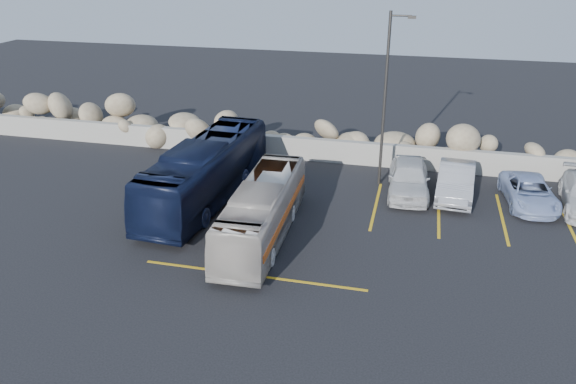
% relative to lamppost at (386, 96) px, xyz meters
% --- Properties ---
extents(ground, '(90.00, 90.00, 0.00)m').
position_rel_lamppost_xyz_m(ground, '(-2.56, -9.50, -4.30)').
color(ground, black).
rests_on(ground, ground).
extents(seawall, '(60.00, 0.40, 1.20)m').
position_rel_lamppost_xyz_m(seawall, '(-2.56, 2.50, -3.70)').
color(seawall, gray).
rests_on(seawall, ground).
extents(riprap_pile, '(54.00, 2.80, 2.60)m').
position_rel_lamppost_xyz_m(riprap_pile, '(-2.56, 3.70, -3.00)').
color(riprap_pile, '#907C5E').
rests_on(riprap_pile, ground).
extents(parking_lines, '(18.16, 9.36, 0.01)m').
position_rel_lamppost_xyz_m(parking_lines, '(2.09, -3.93, -4.29)').
color(parking_lines, gold).
rests_on(parking_lines, ground).
extents(lamppost, '(1.14, 0.18, 8.00)m').
position_rel_lamppost_xyz_m(lamppost, '(0.00, 0.00, 0.00)').
color(lamppost, '#2F2D2A').
rests_on(lamppost, ground).
extents(vintage_bus, '(2.12, 8.10, 2.24)m').
position_rel_lamppost_xyz_m(vintage_bus, '(-4.02, -6.42, -3.18)').
color(vintage_bus, '#BAB3A8').
rests_on(vintage_bus, ground).
extents(tour_coach, '(2.82, 9.94, 2.74)m').
position_rel_lamppost_xyz_m(tour_coach, '(-7.43, -3.59, -2.93)').
color(tour_coach, black).
rests_on(tour_coach, ground).
extents(car_a, '(2.05, 4.62, 1.54)m').
position_rel_lamppost_xyz_m(car_a, '(1.33, -0.81, -3.52)').
color(car_a, silver).
rests_on(car_a, ground).
extents(car_b, '(1.86, 4.57, 1.47)m').
position_rel_lamppost_xyz_m(car_b, '(3.42, -0.60, -3.56)').
color(car_b, '#A9AAAE').
rests_on(car_b, ground).
extents(car_d, '(2.35, 4.40, 1.18)m').
position_rel_lamppost_xyz_m(car_d, '(6.56, -0.79, -3.71)').
color(car_d, '#95A9D3').
rests_on(car_d, ground).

